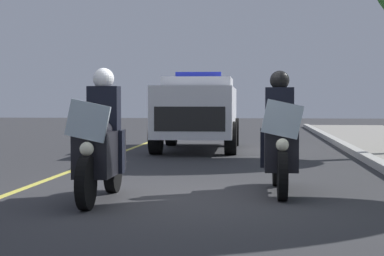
# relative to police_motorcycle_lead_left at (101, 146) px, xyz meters

# --- Properties ---
(ground_plane) EXTENTS (80.00, 80.00, 0.00)m
(ground_plane) POSITION_rel_police_motorcycle_lead_left_xyz_m (-0.38, 1.08, -0.70)
(ground_plane) COLOR #333335
(lane_stripe_center) EXTENTS (48.00, 0.12, 0.01)m
(lane_stripe_center) POSITION_rel_police_motorcycle_lead_left_xyz_m (-0.38, -1.41, -0.70)
(lane_stripe_center) COLOR #E0D14C
(lane_stripe_center) RESTS_ON ground
(police_motorcycle_lead_left) EXTENTS (2.14, 0.56, 1.72)m
(police_motorcycle_lead_left) POSITION_rel_police_motorcycle_lead_left_xyz_m (0.00, 0.00, 0.00)
(police_motorcycle_lead_left) COLOR black
(police_motorcycle_lead_left) RESTS_ON ground
(police_motorcycle_lead_right) EXTENTS (2.14, 0.56, 1.72)m
(police_motorcycle_lead_right) POSITION_rel_police_motorcycle_lead_left_xyz_m (-0.97, 2.32, 0.00)
(police_motorcycle_lead_right) COLOR black
(police_motorcycle_lead_right) RESTS_ON ground
(police_suv) EXTENTS (4.94, 2.14, 2.05)m
(police_suv) POSITION_rel_police_motorcycle_lead_left_xyz_m (-8.80, 0.43, 0.37)
(police_suv) COLOR silver
(police_suv) RESTS_ON ground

